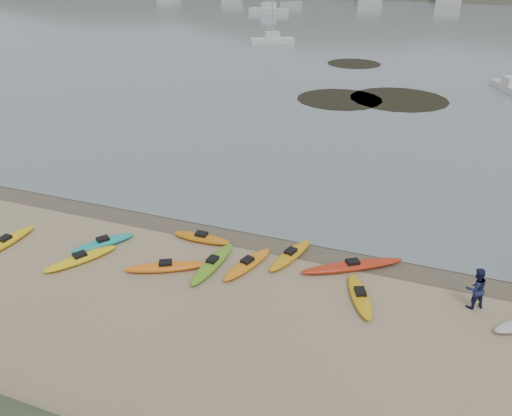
% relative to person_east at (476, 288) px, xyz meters
% --- Properties ---
extents(ground, '(600.00, 600.00, 0.00)m').
position_rel_person_east_xyz_m(ground, '(-9.94, 2.27, -0.88)').
color(ground, tan).
rests_on(ground, ground).
extents(wet_sand, '(60.00, 60.00, 0.00)m').
position_rel_person_east_xyz_m(wet_sand, '(-9.94, 1.97, -0.88)').
color(wet_sand, brown).
rests_on(wet_sand, ground).
extents(kayaks, '(24.64, 7.17, 0.34)m').
position_rel_person_east_xyz_m(kayaks, '(-10.20, -0.83, -0.71)').
color(kayaks, orange).
rests_on(kayaks, ground).
extents(person_east, '(1.08, 1.02, 1.76)m').
position_rel_person_east_xyz_m(person_east, '(0.00, 0.00, 0.00)').
color(person_east, '#1B214E').
rests_on(person_east, ground).
extents(kelp_mats, '(15.35, 25.46, 0.04)m').
position_rel_person_east_xyz_m(kelp_mats, '(-9.75, 34.43, -0.85)').
color(kelp_mats, black).
rests_on(kelp_mats, water).
extents(moored_boats, '(100.56, 77.39, 1.32)m').
position_rel_person_east_xyz_m(moored_boats, '(-0.77, 87.47, -0.30)').
color(moored_boats, silver).
rests_on(moored_boats, ground).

